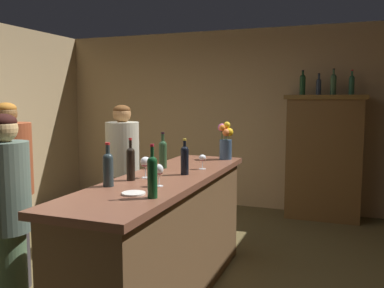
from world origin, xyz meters
name	(u,v)px	position (x,y,z in m)	size (l,w,h in m)	color
floor	(113,281)	(0.00, 0.00, 0.00)	(7.78, 7.78, 0.00)	brown
wall_back	(215,119)	(0.00, 3.05, 1.34)	(5.16, 0.12, 2.67)	tan
bar_counter	(165,239)	(0.59, -0.15, 0.52)	(0.67, 2.44, 1.04)	brown
display_cabinet	(324,155)	(1.66, 2.74, 0.88)	(1.06, 0.45, 1.70)	brown
wine_bottle_riesling	(131,162)	(0.41, -0.38, 1.17)	(0.06, 0.06, 0.32)	black
wine_bottle_merlot	(185,159)	(0.71, -0.02, 1.17)	(0.07, 0.07, 0.30)	black
wine_bottle_malbec	(152,175)	(0.81, -0.82, 1.18)	(0.06, 0.06, 0.34)	#123F1E
wine_bottle_chardonnay	(108,167)	(0.37, -0.63, 1.17)	(0.08, 0.08, 0.31)	#232F32
wine_bottle_pinot	(163,152)	(0.41, 0.21, 1.18)	(0.07, 0.07, 0.32)	#264629
wine_glass_front	(145,163)	(0.48, -0.26, 1.16)	(0.08, 0.08, 0.17)	white
wine_glass_mid	(159,171)	(0.71, -0.50, 1.15)	(0.06, 0.06, 0.16)	white
wine_glass_rear	(202,159)	(0.76, 0.28, 1.13)	(0.06, 0.06, 0.13)	white
flower_arrangement	(226,141)	(0.79, 0.92, 1.23)	(0.16, 0.13, 0.38)	#324965
cheese_plate	(134,193)	(0.65, -0.78, 1.04)	(0.16, 0.16, 0.01)	white
display_bottle_left	(303,84)	(1.35, 2.74, 1.85)	(0.08, 0.08, 0.34)	#16391E
display_bottle_midleft	(319,86)	(1.56, 2.74, 1.83)	(0.07, 0.07, 0.29)	#202A39
display_bottle_center	(333,83)	(1.75, 2.74, 1.85)	(0.08, 0.08, 0.35)	#2F4F33
display_bottle_midright	(352,84)	(1.98, 2.74, 1.84)	(0.07, 0.07, 0.33)	#214C34
patron_near_entrance	(7,222)	(-0.08, -1.11, 0.87)	(0.31, 0.31, 1.56)	#4B6545
patron_in_grey	(123,170)	(-0.36, 0.83, 0.87)	(0.36, 0.36, 1.58)	brown
patron_redhead	(10,189)	(-0.75, -0.41, 0.88)	(0.39, 0.39, 1.62)	#363233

